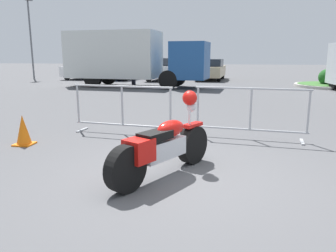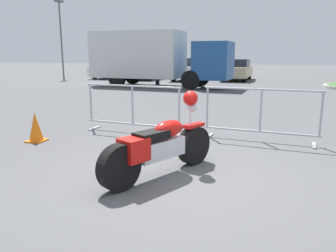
% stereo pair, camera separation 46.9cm
% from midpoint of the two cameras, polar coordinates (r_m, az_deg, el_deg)
% --- Properties ---
extents(ground_plane, '(120.00, 120.00, 0.00)m').
position_cam_midpoint_polar(ground_plane, '(4.71, -0.30, -9.05)').
color(ground_plane, '#4C4C4F').
extents(motorcycle, '(1.16, 1.91, 1.18)m').
position_cam_midpoint_polar(motorcycle, '(4.66, -3.75, -3.46)').
color(motorcycle, black).
rests_on(motorcycle, ground).
extents(crowd_barrier_near, '(2.29, 0.69, 1.07)m').
position_cam_midpoint_polar(crowd_barrier_near, '(7.27, -9.80, 2.93)').
color(crowd_barrier_near, '#9EA0A5').
rests_on(crowd_barrier_near, ground).
extents(crowd_barrier_far, '(2.29, 0.69, 1.07)m').
position_cam_midpoint_polar(crowd_barrier_far, '(6.85, 12.29, 2.27)').
color(crowd_barrier_far, '#9EA0A5').
rests_on(crowd_barrier_far, ground).
extents(box_truck, '(7.87, 2.92, 2.98)m').
position_cam_midpoint_polar(box_truck, '(18.43, -7.53, 11.91)').
color(box_truck, silver).
rests_on(box_truck, ground).
extents(parked_car_white, '(2.01, 4.26, 1.41)m').
position_cam_midpoint_polar(parked_car_white, '(25.58, -14.88, 9.60)').
color(parked_car_white, white).
rests_on(parked_car_white, ground).
extents(parked_car_blue, '(1.99, 4.23, 1.40)m').
position_cam_midpoint_polar(parked_car_blue, '(24.06, -8.43, 9.72)').
color(parked_car_blue, '#284799').
rests_on(parked_car_blue, ground).
extents(parked_car_silver, '(2.15, 4.58, 1.51)m').
position_cam_midpoint_polar(parked_car_silver, '(23.08, -1.11, 9.89)').
color(parked_car_silver, '#B7BABF').
rests_on(parked_car_silver, ground).
extents(parked_car_tan, '(2.06, 4.37, 1.44)m').
position_cam_midpoint_polar(parked_car_tan, '(23.38, 6.85, 9.75)').
color(parked_car_tan, tan).
rests_on(parked_car_tan, ground).
extents(pedestrian, '(0.47, 0.47, 1.69)m').
position_cam_midpoint_polar(pedestrian, '(19.55, -6.75, 9.84)').
color(pedestrian, '#262838').
rests_on(pedestrian, ground).
extents(planter_island, '(4.13, 4.13, 1.15)m').
position_cam_midpoint_polar(planter_island, '(20.21, 26.33, 7.16)').
color(planter_island, '#ADA89E').
rests_on(planter_island, ground).
extents(traffic_cone, '(0.34, 0.34, 0.59)m').
position_cam_midpoint_polar(traffic_cone, '(6.99, -25.70, -0.70)').
color(traffic_cone, orange).
rests_on(traffic_cone, ground).
extents(street_lamp, '(0.36, 0.70, 5.68)m').
position_cam_midpoint_polar(street_lamp, '(26.68, -23.42, 15.58)').
color(street_lamp, '#595B60').
rests_on(street_lamp, ground).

